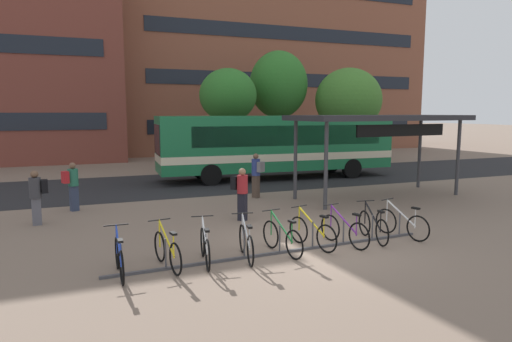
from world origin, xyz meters
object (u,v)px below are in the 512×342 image
street_tree_1 (278,85)px  commuter_red_pack_2 (72,183)px  city_bus (276,144)px  parked_bicycle_green_4 (282,238)px  commuter_grey_pack_3 (256,172)px  parked_bicycle_silver_3 (246,243)px  street_tree_0 (348,100)px  commuter_black_pack_0 (37,194)px  transit_shelter (381,120)px  parked_bicycle_yellow_1 (167,251)px  commuter_black_pack_1 (241,190)px  parked_bicycle_white_8 (402,224)px  street_tree_2 (228,95)px  parked_bicycle_black_7 (373,227)px  parked_bicycle_yellow_5 (312,233)px  parked_bicycle_blue_0 (119,259)px  parked_bicycle_white_2 (205,247)px  parked_bicycle_purple_6 (344,231)px

street_tree_1 → commuter_red_pack_2: bearing=-137.7°
city_bus → commuter_red_pack_2: 10.62m
parked_bicycle_green_4 → commuter_grey_pack_3: size_ratio=0.96×
parked_bicycle_silver_3 → street_tree_0: size_ratio=0.27×
commuter_black_pack_0 → transit_shelter: bearing=175.3°
city_bus → commuter_grey_pack_3: 5.41m
parked_bicycle_yellow_1 → commuter_black_pack_1: (2.96, 3.53, 0.58)m
parked_bicycle_green_4 → parked_bicycle_white_8: bearing=-97.6°
commuter_black_pack_1 → commuter_red_pack_2: commuter_red_pack_2 is taller
street_tree_2 → commuter_black_pack_1: bearing=-106.2°
parked_bicycle_green_4 → parked_bicycle_black_7: (2.70, 0.11, 0.00)m
parked_bicycle_yellow_5 → parked_bicycle_white_8: same height
parked_bicycle_blue_0 → commuter_black_pack_0: commuter_black_pack_0 is taller
parked_bicycle_yellow_1 → parked_bicycle_white_8: bearing=-98.2°
commuter_black_pack_0 → parked_bicycle_silver_3: bearing=127.5°
parked_bicycle_silver_3 → street_tree_2: street_tree_2 is taller
parked_bicycle_yellow_1 → parked_bicycle_white_2: same height
street_tree_2 → parked_bicycle_purple_6: bearing=-98.0°
city_bus → parked_bicycle_silver_3: city_bus is taller
street_tree_1 → parked_bicycle_green_4: bearing=-113.9°
parked_bicycle_white_2 → parked_bicycle_green_4: 1.91m
parked_bicycle_yellow_5 → parked_bicycle_blue_0: bearing=78.9°
parked_bicycle_blue_0 → parked_bicycle_green_4: bearing=-88.2°
parked_bicycle_black_7 → parked_bicycle_blue_0: bearing=102.0°
city_bus → parked_bicycle_purple_6: size_ratio=7.18×
parked_bicycle_blue_0 → commuter_black_pack_1: size_ratio=1.04×
parked_bicycle_purple_6 → parked_bicycle_silver_3: bearing=79.5°
parked_bicycle_white_2 → commuter_grey_pack_3: commuter_grey_pack_3 is taller
parked_bicycle_purple_6 → commuter_black_pack_1: (-1.57, 3.46, 0.58)m
parked_bicycle_white_2 → parked_bicycle_black_7: same height
city_bus → parked_bicycle_blue_0: city_bus is taller
parked_bicycle_white_2 → street_tree_1: (10.22, 18.81, 4.85)m
parked_bicycle_green_4 → transit_shelter: transit_shelter is taller
street_tree_0 → city_bus: bearing=-145.2°
city_bus → commuter_black_pack_0: size_ratio=7.27×
parked_bicycle_green_4 → street_tree_0: 21.32m
street_tree_1 → city_bus: bearing=-115.1°
city_bus → parked_bicycle_yellow_1: (-7.60, -11.39, -1.39)m
city_bus → parked_bicycle_white_2: bearing=62.1°
city_bus → parked_bicycle_purple_6: (-3.07, -11.33, -1.39)m
commuter_black_pack_0 → commuter_black_pack_1: commuter_black_pack_0 is taller
parked_bicycle_blue_0 → parked_bicycle_yellow_1: size_ratio=1.01×
street_tree_1 → parked_bicycle_yellow_1: bearing=-120.5°
transit_shelter → parked_bicycle_yellow_1: bearing=-155.2°
street_tree_1 → commuter_grey_pack_3: bearing=-117.8°
parked_bicycle_blue_0 → parked_bicycle_yellow_1: same height
parked_bicycle_green_4 → transit_shelter: bearing=-61.1°
parked_bicycle_silver_3 → transit_shelter: transit_shelter is taller
commuter_red_pack_2 → street_tree_0: (17.36, 9.88, 3.23)m
commuter_black_pack_1 → street_tree_2: (3.99, 13.74, 3.45)m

